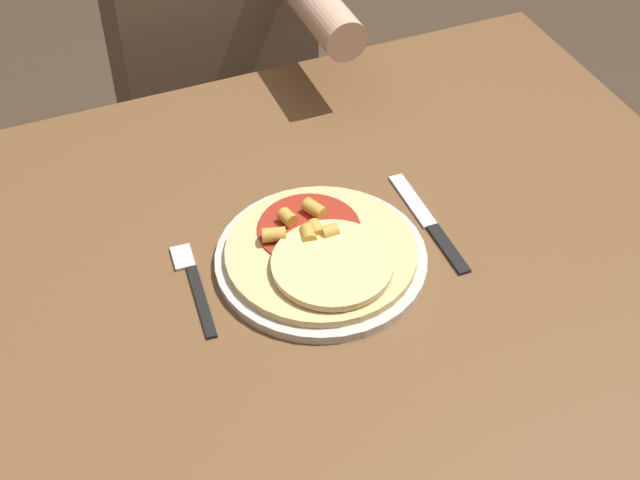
% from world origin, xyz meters
% --- Properties ---
extents(dining_table, '(1.26, 0.95, 0.75)m').
position_xyz_m(dining_table, '(0.00, 0.00, 0.65)').
color(dining_table, brown).
rests_on(dining_table, ground_plane).
extents(plate, '(0.29, 0.29, 0.01)m').
position_xyz_m(plate, '(0.02, 0.00, 0.75)').
color(plate, beige).
rests_on(plate, dining_table).
extents(pizza, '(0.26, 0.26, 0.04)m').
position_xyz_m(pizza, '(0.02, -0.00, 0.77)').
color(pizza, '#DBBC7A').
rests_on(pizza, plate).
extents(fork, '(0.03, 0.18, 0.00)m').
position_xyz_m(fork, '(-0.15, 0.03, 0.75)').
color(fork, black).
rests_on(fork, dining_table).
extents(knife, '(0.02, 0.22, 0.00)m').
position_xyz_m(knife, '(0.19, 0.01, 0.75)').
color(knife, black).
rests_on(knife, dining_table).
extents(person_diner, '(0.38, 0.52, 1.20)m').
position_xyz_m(person_diner, '(0.08, 0.71, 0.70)').
color(person_diner, '#2D2D38').
rests_on(person_diner, ground_plane).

